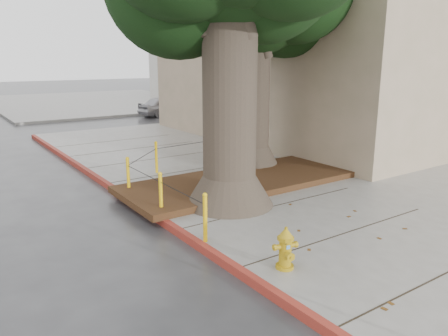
% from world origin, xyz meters
% --- Properties ---
extents(ground, '(140.00, 140.00, 0.00)m').
position_xyz_m(ground, '(0.00, 0.00, 0.00)').
color(ground, '#28282B').
rests_on(ground, ground).
extents(sidewalk_main, '(16.00, 26.00, 0.15)m').
position_xyz_m(sidewalk_main, '(6.00, 2.50, 0.07)').
color(sidewalk_main, slate).
rests_on(sidewalk_main, ground).
extents(sidewalk_far, '(16.00, 20.00, 0.15)m').
position_xyz_m(sidewalk_far, '(6.00, 30.00, 0.07)').
color(sidewalk_far, slate).
rests_on(sidewalk_far, ground).
extents(curb_red, '(0.14, 26.00, 0.16)m').
position_xyz_m(curb_red, '(-2.00, 2.50, 0.07)').
color(curb_red, maroon).
rests_on(curb_red, ground).
extents(planter_bed, '(6.40, 2.60, 0.16)m').
position_xyz_m(planter_bed, '(0.90, 3.90, 0.23)').
color(planter_bed, black).
rests_on(planter_bed, sidewalk_main).
extents(building_corner, '(12.00, 13.00, 10.00)m').
position_xyz_m(building_corner, '(10.00, 8.50, 5.00)').
color(building_corner, tan).
rests_on(building_corner, ground).
extents(building_side_white, '(10.00, 10.00, 9.00)m').
position_xyz_m(building_side_white, '(16.00, 26.00, 4.50)').
color(building_side_white, silver).
rests_on(building_side_white, ground).
extents(building_side_grey, '(12.00, 14.00, 12.00)m').
position_xyz_m(building_side_grey, '(22.00, 32.00, 6.00)').
color(building_side_grey, slate).
rests_on(building_side_grey, ground).
extents(tree_far, '(4.50, 3.80, 7.17)m').
position_xyz_m(tree_far, '(2.64, 5.32, 5.02)').
color(tree_far, '#4C3F33').
rests_on(tree_far, sidewalk_main).
extents(bollard_ring, '(3.79, 5.39, 0.95)m').
position_xyz_m(bollard_ring, '(-0.87, 4.38, 0.66)').
color(bollard_ring, yellow).
rests_on(bollard_ring, sidewalk_main).
extents(fire_hydrant, '(0.38, 0.36, 0.71)m').
position_xyz_m(fire_hydrant, '(-1.41, -0.43, 0.49)').
color(fire_hydrant, '#B89212').
rests_on(fire_hydrant, sidewalk_main).
extents(car_silver, '(3.66, 1.75, 1.21)m').
position_xyz_m(car_silver, '(6.54, 19.14, 0.60)').
color(car_silver, '#AAAAAF').
rests_on(car_silver, ground).
extents(car_red, '(3.93, 1.73, 1.25)m').
position_xyz_m(car_red, '(10.31, 18.62, 0.63)').
color(car_red, maroon).
rests_on(car_red, ground).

